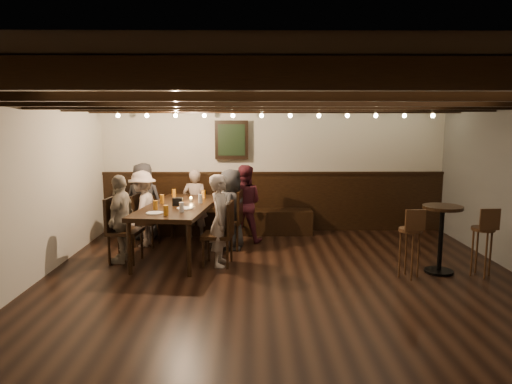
{
  "coord_description": "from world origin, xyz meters",
  "views": [
    {
      "loc": [
        -0.42,
        -5.17,
        2.08
      ],
      "look_at": [
        -0.36,
        1.3,
        1.08
      ],
      "focal_mm": 32.0,
      "sensor_mm": 36.0,
      "label": 1
    }
  ],
  "objects_px": {
    "chair_right_near": "(229,231)",
    "person_left_far": "(121,219)",
    "chair_left_far": "(124,242)",
    "person_bench_right": "(244,204)",
    "bar_stool_right": "(482,251)",
    "chair_left_near": "(145,230)",
    "chair_right_far": "(219,246)",
    "bar_stool_left": "(409,252)",
    "dining_table": "(179,209)",
    "person_bench_left": "(144,201)",
    "high_top_table": "(441,229)",
    "person_right_near": "(231,209)",
    "person_left_near": "(143,209)",
    "person_bench_centre": "(195,204)",
    "person_right_far": "(221,220)"
  },
  "relations": [
    {
      "from": "chair_right_near",
      "to": "person_left_far",
      "type": "bearing_deg",
      "value": 121.47
    },
    {
      "from": "chair_left_far",
      "to": "person_bench_right",
      "type": "bearing_deg",
      "value": 129.79
    },
    {
      "from": "person_left_far",
      "to": "bar_stool_right",
      "type": "relative_size",
      "value": 1.37
    },
    {
      "from": "chair_left_near",
      "to": "person_bench_right",
      "type": "relative_size",
      "value": 0.64
    },
    {
      "from": "chair_right_far",
      "to": "bar_stool_left",
      "type": "xyz_separation_m",
      "value": [
        2.59,
        -0.58,
        0.07
      ]
    },
    {
      "from": "dining_table",
      "to": "bar_stool_left",
      "type": "relative_size",
      "value": 2.33
    },
    {
      "from": "chair_right_far",
      "to": "bar_stool_left",
      "type": "relative_size",
      "value": 0.98
    },
    {
      "from": "person_left_far",
      "to": "bar_stool_right",
      "type": "xyz_separation_m",
      "value": [
        5.05,
        -0.7,
        -0.3
      ]
    },
    {
      "from": "person_bench_left",
      "to": "high_top_table",
      "type": "bearing_deg",
      "value": 164.1
    },
    {
      "from": "dining_table",
      "to": "bar_stool_right",
      "type": "bearing_deg",
      "value": -7.12
    },
    {
      "from": "chair_right_near",
      "to": "person_right_near",
      "type": "xyz_separation_m",
      "value": [
        0.03,
        -0.0,
        0.36
      ]
    },
    {
      "from": "chair_right_far",
      "to": "person_left_far",
      "type": "bearing_deg",
      "value": 90.0
    },
    {
      "from": "chair_right_far",
      "to": "person_right_near",
      "type": "distance_m",
      "value": 0.98
    },
    {
      "from": "dining_table",
      "to": "person_bench_left",
      "type": "xyz_separation_m",
      "value": [
        -0.79,
        1.0,
        -0.05
      ]
    },
    {
      "from": "high_top_table",
      "to": "chair_left_far",
      "type": "bearing_deg",
      "value": 173.16
    },
    {
      "from": "chair_left_near",
      "to": "bar_stool_right",
      "type": "distance_m",
      "value": 5.17
    },
    {
      "from": "person_left_near",
      "to": "person_bench_right",
      "type": "bearing_deg",
      "value": 105.26
    },
    {
      "from": "person_bench_centre",
      "to": "person_bench_right",
      "type": "bearing_deg",
      "value": 170.54
    },
    {
      "from": "dining_table",
      "to": "person_left_far",
      "type": "xyz_separation_m",
      "value": [
        -0.8,
        -0.36,
        -0.08
      ]
    },
    {
      "from": "person_bench_centre",
      "to": "bar_stool_left",
      "type": "height_order",
      "value": "person_bench_centre"
    },
    {
      "from": "person_right_near",
      "to": "person_left_far",
      "type": "bearing_deg",
      "value": 120.96
    },
    {
      "from": "person_bench_left",
      "to": "bar_stool_right",
      "type": "height_order",
      "value": "person_bench_left"
    },
    {
      "from": "chair_right_far",
      "to": "person_bench_right",
      "type": "xyz_separation_m",
      "value": [
        0.34,
        1.32,
        0.39
      ]
    },
    {
      "from": "dining_table",
      "to": "person_bench_right",
      "type": "bearing_deg",
      "value": 45.0
    },
    {
      "from": "chair_right_near",
      "to": "high_top_table",
      "type": "height_order",
      "value": "chair_right_near"
    },
    {
      "from": "chair_right_near",
      "to": "person_left_far",
      "type": "distance_m",
      "value": 1.76
    },
    {
      "from": "person_right_near",
      "to": "person_left_near",
      "type": "bearing_deg",
      "value": 90.0
    },
    {
      "from": "chair_left_far",
      "to": "chair_left_near",
      "type": "bearing_deg",
      "value": 179.86
    },
    {
      "from": "chair_left_near",
      "to": "bar_stool_right",
      "type": "xyz_separation_m",
      "value": [
        4.91,
        -1.59,
        0.09
      ]
    },
    {
      "from": "person_left_near",
      "to": "high_top_table",
      "type": "xyz_separation_m",
      "value": [
        4.45,
        -1.44,
        -0.02
      ]
    },
    {
      "from": "person_left_near",
      "to": "person_left_far",
      "type": "bearing_deg",
      "value": 0.0
    },
    {
      "from": "person_left_far",
      "to": "person_bench_centre",
      "type": "bearing_deg",
      "value": 153.43
    },
    {
      "from": "chair_right_near",
      "to": "person_right_near",
      "type": "height_order",
      "value": "person_right_near"
    },
    {
      "from": "chair_right_near",
      "to": "high_top_table",
      "type": "xyz_separation_m",
      "value": [
        2.99,
        -1.26,
        0.33
      ]
    },
    {
      "from": "bar_stool_left",
      "to": "dining_table",
      "type": "bearing_deg",
      "value": 158.05
    },
    {
      "from": "chair_left_far",
      "to": "bar_stool_left",
      "type": "bearing_deg",
      "value": 86.32
    },
    {
      "from": "person_left_far",
      "to": "person_right_far",
      "type": "relative_size",
      "value": 0.98
    },
    {
      "from": "person_right_far",
      "to": "chair_left_near",
      "type": "bearing_deg",
      "value": 58.49
    },
    {
      "from": "high_top_table",
      "to": "bar_stool_right",
      "type": "height_order",
      "value": "bar_stool_right"
    },
    {
      "from": "person_bench_right",
      "to": "chair_left_far",
      "type": "bearing_deg",
      "value": 39.79
    },
    {
      "from": "dining_table",
      "to": "chair_right_near",
      "type": "bearing_deg",
      "value": 31.99
    },
    {
      "from": "dining_table",
      "to": "person_bench_centre",
      "type": "bearing_deg",
      "value": 90.0
    },
    {
      "from": "person_left_near",
      "to": "person_left_far",
      "type": "distance_m",
      "value": 0.9
    },
    {
      "from": "bar_stool_right",
      "to": "chair_left_near",
      "type": "bearing_deg",
      "value": 160.23
    },
    {
      "from": "chair_right_far",
      "to": "chair_right_near",
      "type": "bearing_deg",
      "value": -0.04
    },
    {
      "from": "person_left_near",
      "to": "person_right_near",
      "type": "xyz_separation_m",
      "value": [
        1.49,
        -0.18,
        0.02
      ]
    },
    {
      "from": "chair_right_far",
      "to": "person_bench_left",
      "type": "distance_m",
      "value": 2.15
    },
    {
      "from": "chair_left_near",
      "to": "person_bench_left",
      "type": "relative_size",
      "value": 0.64
    },
    {
      "from": "chair_right_near",
      "to": "bar_stool_left",
      "type": "bearing_deg",
      "value": -113.73
    },
    {
      "from": "dining_table",
      "to": "chair_left_near",
      "type": "bearing_deg",
      "value": 147.94
    }
  ]
}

